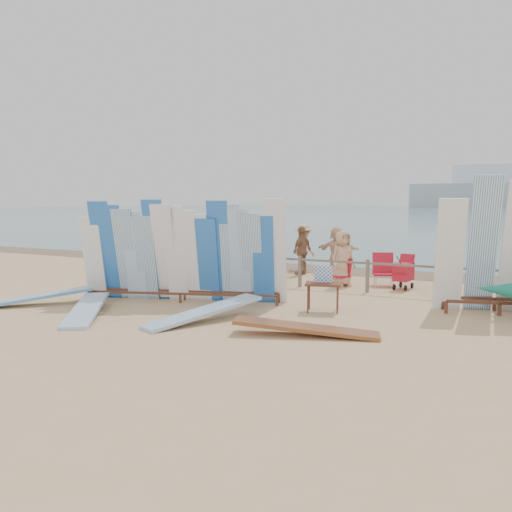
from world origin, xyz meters
The scene contains 21 objects.
ground centered at (0.00, 0.00, 0.00)m, with size 160.00×160.00×0.00m, color tan.
wet_sand_strip centered at (0.00, 7.20, 0.00)m, with size 40.00×2.60×0.01m, color brown.
distant_ship centered at (-12.00, 180.00, 5.31)m, with size 45.00×8.00×14.00m.
fence centered at (0.00, 3.00, 0.63)m, with size 12.08×0.08×0.90m.
main_surfboard_rack centered at (-1.65, -0.48, 1.15)m, with size 5.04×2.28×2.55m.
side_surfboard_rack centered at (5.36, 1.67, 1.38)m, with size 2.80×1.52×3.05m.
vendor_table centered at (1.86, 0.02, 0.35)m, with size 0.92×0.77×1.05m.
flat_board_b centered at (0.04, -2.10, 0.00)m, with size 0.56×2.70×0.07m, color #87ADD8.
flat_board_c centered at (2.36, -2.17, 0.00)m, with size 0.56×2.70×0.07m, color brown.
flat_board_e centered at (-4.55, -2.53, 0.00)m, with size 0.56×2.70×0.07m, color silver.
flat_board_a centered at (-2.53, -2.82, 0.00)m, with size 0.56×2.70×0.07m, color #87ADD8.
beach_chair_left centered at (0.98, 3.68, 0.24)m, with size 0.70×0.71×0.82m.
beach_chair_right centered at (2.10, 4.33, 0.28)m, with size 0.80×0.81×0.96m.
stroller centered at (2.75, 4.01, 0.39)m, with size 0.57×0.76×0.98m.
beachgoer_11 centered at (-4.94, 6.22, 0.80)m, with size 1.49×0.48×1.61m, color beige.
beachgoer_3 centered at (-1.38, 6.53, 0.83)m, with size 1.07×0.44×1.65m, color tan.
beachgoer_5 centered at (0.00, 6.14, 0.81)m, with size 1.49×0.48×1.61m, color beige.
beachgoer_4 centered at (-0.97, 5.44, 0.82)m, with size 0.96×0.41×1.63m, color #8C6042.
beachgoer_extra_1 centered at (-5.04, 5.60, 0.85)m, with size 1.00×0.43×1.70m, color #8C6042.
beachgoer_6 centered at (1.03, 3.73, 0.81)m, with size 0.80×0.38×1.63m, color tan.
beachgoer_2 centered at (-2.82, 3.85, 0.93)m, with size 0.91×0.44×1.87m, color beige.
Camera 1 is at (6.16, -11.32, 2.50)m, focal length 38.00 mm.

